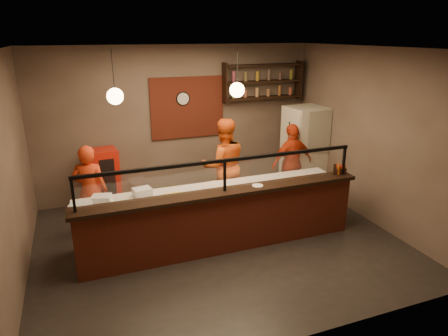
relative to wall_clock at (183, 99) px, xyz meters
name	(u,v)px	position (x,y,z in m)	size (l,w,h in m)	color
floor	(218,242)	(-0.10, -2.46, -2.10)	(6.00, 6.00, 0.00)	black
ceiling	(218,48)	(-0.10, -2.46, 1.10)	(6.00, 6.00, 0.00)	#362D2A
wall_back	(179,122)	(-0.10, 0.04, -0.50)	(6.00, 6.00, 0.00)	#726053
wall_left	(9,175)	(-3.10, -2.46, -0.50)	(5.00, 5.00, 0.00)	#726053
wall_right	(370,136)	(2.90, -2.46, -0.50)	(5.00, 5.00, 0.00)	#726053
wall_front	(300,217)	(-0.10, -4.96, -0.50)	(6.00, 6.00, 0.00)	#726053
brick_patch	(188,108)	(0.10, 0.01, -0.20)	(1.60, 0.04, 1.30)	maroon
service_counter	(225,223)	(-0.10, -2.76, -1.60)	(4.60, 0.25, 1.00)	maroon
counter_ledge	(225,193)	(-0.10, -2.76, -1.07)	(4.70, 0.37, 0.06)	black
worktop_cabinet	(214,215)	(-0.10, -2.26, -1.68)	(4.60, 0.75, 0.85)	gray
worktop	(214,191)	(-0.10, -2.26, -1.23)	(4.60, 0.75, 0.05)	white
sneeze_guard	(225,172)	(-0.10, -2.76, -0.73)	(4.50, 0.05, 0.52)	white
wall_shelving	(263,81)	(1.80, -0.14, 0.30)	(1.84, 0.28, 0.85)	black
wall_clock	(183,99)	(0.00, 0.00, 0.00)	(0.30, 0.30, 0.04)	black
pendant_left	(115,96)	(-1.60, -2.26, 0.45)	(0.24, 0.24, 0.77)	black
pendant_right	(237,90)	(0.30, -2.26, 0.45)	(0.24, 0.24, 0.77)	black
cook_left	(90,191)	(-2.07, -1.39, -1.28)	(0.60, 0.39, 1.64)	red
cook_mid	(224,166)	(0.45, -1.26, -1.16)	(0.92, 0.71, 1.88)	#E45815
cook_right	(292,163)	(1.95, -1.31, -1.26)	(0.98, 0.41, 1.67)	red
fridge	(304,150)	(2.50, -0.88, -1.14)	(0.80, 0.74, 1.92)	beige
red_cooler	(105,179)	(-1.75, -0.31, -1.48)	(0.53, 0.49, 1.24)	red
pizza_dough	(217,186)	(-0.02, -2.15, -1.19)	(0.51, 0.51, 0.01)	beige
prep_tub_a	(142,192)	(-1.29, -2.15, -1.13)	(0.28, 0.22, 0.14)	silver
prep_tub_b	(102,200)	(-1.93, -2.23, -1.13)	(0.28, 0.23, 0.14)	white
prep_tub_c	(81,208)	(-2.25, -2.43, -1.13)	(0.29, 0.23, 0.15)	white
rolling_pin	(172,194)	(-0.85, -2.30, -1.17)	(0.06, 0.06, 0.32)	yellow
condiment_caddy	(340,170)	(2.10, -2.70, -0.99)	(0.19, 0.14, 0.10)	black
pepper_mill	(334,169)	(1.95, -2.73, -0.94)	(0.04, 0.04, 0.20)	black
small_plate	(258,186)	(0.47, -2.75, -1.03)	(0.18, 0.18, 0.01)	silver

